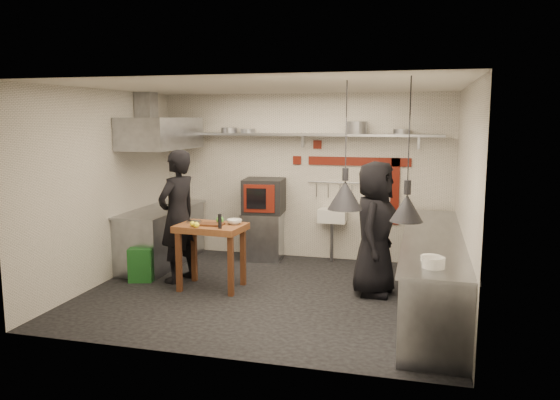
% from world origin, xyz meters
% --- Properties ---
extents(floor, '(5.00, 5.00, 0.00)m').
position_xyz_m(floor, '(0.00, 0.00, 0.00)').
color(floor, black).
rests_on(floor, ground).
extents(ceiling, '(5.00, 5.00, 0.00)m').
position_xyz_m(ceiling, '(0.00, 0.00, 2.80)').
color(ceiling, beige).
rests_on(ceiling, floor).
extents(wall_back, '(5.00, 0.04, 2.80)m').
position_xyz_m(wall_back, '(0.00, 2.10, 1.40)').
color(wall_back, beige).
rests_on(wall_back, floor).
extents(wall_front, '(5.00, 0.04, 2.80)m').
position_xyz_m(wall_front, '(0.00, -2.10, 1.40)').
color(wall_front, beige).
rests_on(wall_front, floor).
extents(wall_left, '(0.04, 4.20, 2.80)m').
position_xyz_m(wall_left, '(-2.50, 0.00, 1.40)').
color(wall_left, beige).
rests_on(wall_left, floor).
extents(wall_right, '(0.04, 4.20, 2.80)m').
position_xyz_m(wall_right, '(2.50, 0.00, 1.40)').
color(wall_right, beige).
rests_on(wall_right, floor).
extents(red_band_horiz, '(1.70, 0.02, 0.14)m').
position_xyz_m(red_band_horiz, '(0.95, 2.08, 1.68)').
color(red_band_horiz, '#61170D').
rests_on(red_band_horiz, wall_back).
extents(red_band_vert, '(0.14, 0.02, 1.10)m').
position_xyz_m(red_band_vert, '(1.55, 2.08, 1.20)').
color(red_band_vert, '#61170D').
rests_on(red_band_vert, wall_back).
extents(red_tile_a, '(0.14, 0.02, 0.14)m').
position_xyz_m(red_tile_a, '(0.25, 2.08, 1.95)').
color(red_tile_a, '#61170D').
rests_on(red_tile_a, wall_back).
extents(red_tile_b, '(0.14, 0.02, 0.14)m').
position_xyz_m(red_tile_b, '(-0.10, 2.08, 1.68)').
color(red_tile_b, '#61170D').
rests_on(red_tile_b, wall_back).
extents(back_shelf, '(4.60, 0.34, 0.04)m').
position_xyz_m(back_shelf, '(0.00, 1.92, 2.12)').
color(back_shelf, gray).
rests_on(back_shelf, wall_back).
extents(shelf_bracket_left, '(0.04, 0.06, 0.24)m').
position_xyz_m(shelf_bracket_left, '(-1.90, 2.07, 2.02)').
color(shelf_bracket_left, gray).
rests_on(shelf_bracket_left, wall_back).
extents(shelf_bracket_mid, '(0.04, 0.06, 0.24)m').
position_xyz_m(shelf_bracket_mid, '(0.00, 2.07, 2.02)').
color(shelf_bracket_mid, gray).
rests_on(shelf_bracket_mid, wall_back).
extents(shelf_bracket_right, '(0.04, 0.06, 0.24)m').
position_xyz_m(shelf_bracket_right, '(1.90, 2.07, 2.02)').
color(shelf_bracket_right, gray).
rests_on(shelf_bracket_right, wall_back).
extents(pan_far_left, '(0.30, 0.30, 0.09)m').
position_xyz_m(pan_far_left, '(-1.26, 1.92, 2.19)').
color(pan_far_left, gray).
rests_on(pan_far_left, back_shelf).
extents(pan_mid_left, '(0.32, 0.32, 0.07)m').
position_xyz_m(pan_mid_left, '(-0.92, 1.92, 2.18)').
color(pan_mid_left, gray).
rests_on(pan_mid_left, back_shelf).
extents(stock_pot, '(0.36, 0.36, 0.20)m').
position_xyz_m(stock_pot, '(0.92, 1.92, 2.24)').
color(stock_pot, gray).
rests_on(stock_pot, back_shelf).
extents(pan_right, '(0.28, 0.28, 0.08)m').
position_xyz_m(pan_right, '(1.63, 1.92, 2.18)').
color(pan_right, gray).
rests_on(pan_right, back_shelf).
extents(oven_stand, '(0.71, 0.66, 0.80)m').
position_xyz_m(oven_stand, '(-0.63, 1.78, 0.40)').
color(oven_stand, gray).
rests_on(oven_stand, floor).
extents(combi_oven, '(0.71, 0.67, 0.58)m').
position_xyz_m(combi_oven, '(-0.60, 1.77, 1.09)').
color(combi_oven, black).
rests_on(combi_oven, oven_stand).
extents(oven_door, '(0.51, 0.08, 0.46)m').
position_xyz_m(oven_door, '(-0.59, 1.46, 1.09)').
color(oven_door, '#61170D').
rests_on(oven_door, combi_oven).
extents(oven_glass, '(0.33, 0.04, 0.34)m').
position_xyz_m(oven_glass, '(-0.63, 1.44, 1.09)').
color(oven_glass, black).
rests_on(oven_glass, oven_door).
extents(hand_sink, '(0.46, 0.34, 0.22)m').
position_xyz_m(hand_sink, '(0.55, 1.92, 0.78)').
color(hand_sink, silver).
rests_on(hand_sink, wall_back).
extents(sink_tap, '(0.03, 0.03, 0.14)m').
position_xyz_m(sink_tap, '(0.55, 1.92, 0.96)').
color(sink_tap, gray).
rests_on(sink_tap, hand_sink).
extents(sink_drain, '(0.06, 0.06, 0.66)m').
position_xyz_m(sink_drain, '(0.55, 1.88, 0.34)').
color(sink_drain, gray).
rests_on(sink_drain, floor).
extents(utensil_rail, '(0.90, 0.02, 0.02)m').
position_xyz_m(utensil_rail, '(0.55, 2.06, 1.32)').
color(utensil_rail, gray).
rests_on(utensil_rail, wall_back).
extents(counter_right, '(0.70, 3.80, 0.90)m').
position_xyz_m(counter_right, '(2.15, 0.00, 0.45)').
color(counter_right, gray).
rests_on(counter_right, floor).
extents(counter_right_top, '(0.76, 3.90, 0.03)m').
position_xyz_m(counter_right_top, '(2.15, 0.00, 0.92)').
color(counter_right_top, gray).
rests_on(counter_right_top, counter_right).
extents(plate_stack, '(0.25, 0.25, 0.11)m').
position_xyz_m(plate_stack, '(2.12, -1.53, 0.99)').
color(plate_stack, silver).
rests_on(plate_stack, counter_right_top).
extents(small_bowl_right, '(0.28, 0.28, 0.05)m').
position_xyz_m(small_bowl_right, '(2.10, -1.24, 0.96)').
color(small_bowl_right, silver).
rests_on(small_bowl_right, counter_right_top).
extents(counter_left, '(0.70, 1.90, 0.90)m').
position_xyz_m(counter_left, '(-2.15, 1.05, 0.45)').
color(counter_left, gray).
rests_on(counter_left, floor).
extents(counter_left_top, '(0.76, 2.00, 0.03)m').
position_xyz_m(counter_left_top, '(-2.15, 1.05, 0.92)').
color(counter_left_top, gray).
rests_on(counter_left_top, counter_left).
extents(extractor_hood, '(0.78, 1.60, 0.50)m').
position_xyz_m(extractor_hood, '(-2.10, 1.05, 2.15)').
color(extractor_hood, gray).
rests_on(extractor_hood, ceiling).
extents(hood_duct, '(0.28, 0.28, 0.50)m').
position_xyz_m(hood_duct, '(-2.35, 1.05, 2.55)').
color(hood_duct, gray).
rests_on(hood_duct, ceiling).
extents(green_bin, '(0.42, 0.42, 0.50)m').
position_xyz_m(green_bin, '(-2.01, 0.11, 0.25)').
color(green_bin, '#19541D').
rests_on(green_bin, floor).
extents(prep_table, '(0.96, 0.71, 0.92)m').
position_xyz_m(prep_table, '(-0.86, 0.02, 0.46)').
color(prep_table, brown).
rests_on(prep_table, floor).
extents(cutting_board, '(0.32, 0.23, 0.02)m').
position_xyz_m(cutting_board, '(-0.83, -0.02, 0.93)').
color(cutting_board, '#502916').
rests_on(cutting_board, prep_table).
extents(pepper_mill, '(0.05, 0.05, 0.20)m').
position_xyz_m(pepper_mill, '(-0.64, -0.21, 1.02)').
color(pepper_mill, black).
rests_on(pepper_mill, prep_table).
extents(lemon_a, '(0.09, 0.09, 0.07)m').
position_xyz_m(lemon_a, '(-1.04, -0.19, 0.96)').
color(lemon_a, yellow).
rests_on(lemon_a, prep_table).
extents(lemon_b, '(0.08, 0.08, 0.08)m').
position_xyz_m(lemon_b, '(-0.97, -0.23, 0.96)').
color(lemon_b, yellow).
rests_on(lemon_b, prep_table).
extents(veg_ball, '(0.15, 0.15, 0.11)m').
position_xyz_m(veg_ball, '(-0.76, 0.13, 0.97)').
color(veg_ball, '#459331').
rests_on(veg_ball, prep_table).
extents(steel_tray, '(0.19, 0.13, 0.03)m').
position_xyz_m(steel_tray, '(-1.14, 0.08, 0.94)').
color(steel_tray, gray).
rests_on(steel_tray, prep_table).
extents(bowl, '(0.23, 0.23, 0.07)m').
position_xyz_m(bowl, '(-0.55, 0.13, 0.95)').
color(bowl, silver).
rests_on(bowl, prep_table).
extents(heat_lamp_near, '(0.46, 0.46, 1.41)m').
position_xyz_m(heat_lamp_near, '(1.16, -1.01, 2.10)').
color(heat_lamp_near, black).
rests_on(heat_lamp_near, ceiling).
extents(heat_lamp_far, '(0.39, 0.39, 1.42)m').
position_xyz_m(heat_lamp_far, '(1.84, -1.50, 2.09)').
color(heat_lamp_far, black).
rests_on(heat_lamp_far, ceiling).
extents(chef_left, '(0.66, 0.82, 1.94)m').
position_xyz_m(chef_left, '(-1.46, 0.23, 0.97)').
color(chef_left, black).
rests_on(chef_left, floor).
extents(chef_right, '(0.69, 0.96, 1.83)m').
position_xyz_m(chef_right, '(1.38, 0.35, 0.91)').
color(chef_right, black).
rests_on(chef_right, floor).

